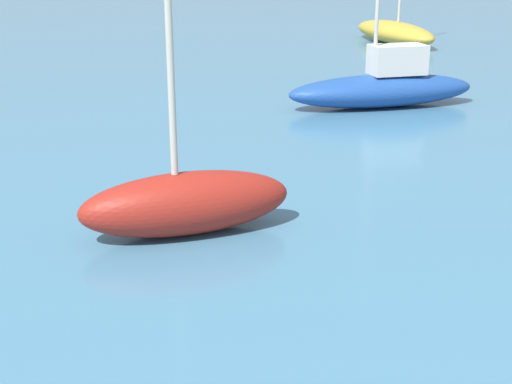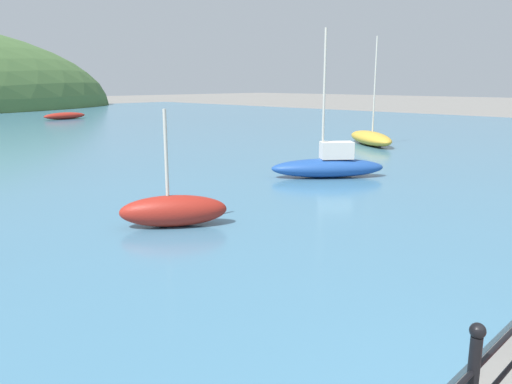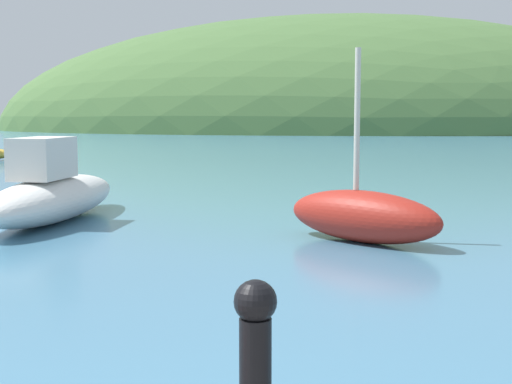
# 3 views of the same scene
# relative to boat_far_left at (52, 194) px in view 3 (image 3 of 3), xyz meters

# --- Properties ---
(water) EXTENTS (80.00, 60.00, 0.10)m
(water) POSITION_rel_boat_far_left_xyz_m (2.53, 22.68, -0.44)
(water) COLOR teal
(water) RESTS_ON ground
(far_hillside) EXTENTS (62.65, 34.46, 20.63)m
(far_hillside) POSITION_rel_boat_far_left_xyz_m (2.53, 55.98, -0.49)
(far_hillside) COLOR #476B38
(far_hillside) RESTS_ON ground
(boat_far_left) EXTENTS (1.07, 3.85, 1.22)m
(boat_far_left) POSITION_rel_boat_far_left_xyz_m (0.00, 0.00, 0.00)
(boat_far_left) COLOR silver
(boat_far_left) RESTS_ON water
(boat_green_fishing) EXTENTS (2.12, 1.79, 2.33)m
(boat_green_fishing) POSITION_rel_boat_far_left_xyz_m (4.43, -1.07, -0.07)
(boat_green_fishing) COLOR maroon
(boat_green_fishing) RESTS_ON water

